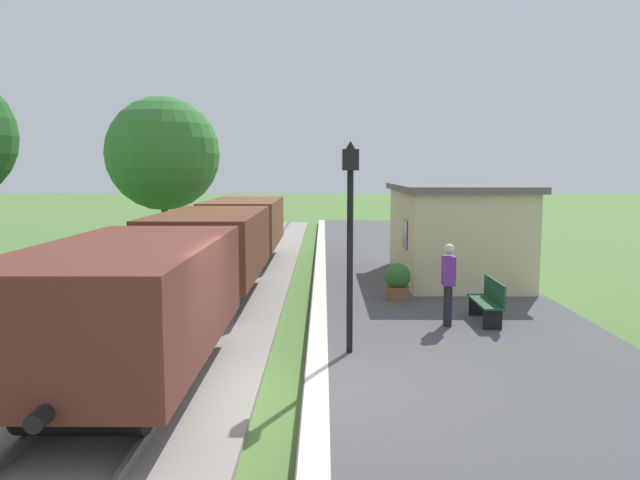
{
  "coord_description": "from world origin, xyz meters",
  "views": [
    {
      "loc": [
        0.5,
        -8.7,
        3.46
      ],
      "look_at": [
        0.41,
        7.74,
        1.55
      ],
      "focal_mm": 33.89,
      "sensor_mm": 36.0,
      "label": 1
    }
  ],
  "objects_px": {
    "freight_train": "(211,250)",
    "tree_field_left": "(163,154)",
    "bench_near_hut": "(488,300)",
    "station_hut": "(454,231)",
    "person_waiting": "(448,281)",
    "lamp_post_near": "(350,208)",
    "potted_planter": "(398,281)"
  },
  "relations": [
    {
      "from": "station_hut",
      "to": "bench_near_hut",
      "type": "xyz_separation_m",
      "value": [
        -0.41,
        -5.36,
        -0.93
      ]
    },
    {
      "from": "person_waiting",
      "to": "freight_train",
      "type": "bearing_deg",
      "value": -27.91
    },
    {
      "from": "bench_near_hut",
      "to": "tree_field_left",
      "type": "distance_m",
      "value": 16.75
    },
    {
      "from": "person_waiting",
      "to": "lamp_post_near",
      "type": "height_order",
      "value": "lamp_post_near"
    },
    {
      "from": "potted_planter",
      "to": "lamp_post_near",
      "type": "bearing_deg",
      "value": -107.66
    },
    {
      "from": "freight_train",
      "to": "tree_field_left",
      "type": "xyz_separation_m",
      "value": [
        -3.8,
        9.93,
        2.74
      ]
    },
    {
      "from": "freight_train",
      "to": "lamp_post_near",
      "type": "bearing_deg",
      "value": -56.32
    },
    {
      "from": "bench_near_hut",
      "to": "lamp_post_near",
      "type": "height_order",
      "value": "lamp_post_near"
    },
    {
      "from": "bench_near_hut",
      "to": "person_waiting",
      "type": "distance_m",
      "value": 1.07
    },
    {
      "from": "lamp_post_near",
      "to": "freight_train",
      "type": "bearing_deg",
      "value": 123.68
    },
    {
      "from": "potted_planter",
      "to": "freight_train",
      "type": "bearing_deg",
      "value": 171.61
    },
    {
      "from": "station_hut",
      "to": "lamp_post_near",
      "type": "height_order",
      "value": "lamp_post_near"
    },
    {
      "from": "potted_planter",
      "to": "tree_field_left",
      "type": "relative_size",
      "value": 0.14
    },
    {
      "from": "person_waiting",
      "to": "lamp_post_near",
      "type": "xyz_separation_m",
      "value": [
        -2.11,
        -1.84,
        1.62
      ]
    },
    {
      "from": "person_waiting",
      "to": "potted_planter",
      "type": "height_order",
      "value": "person_waiting"
    },
    {
      "from": "tree_field_left",
      "to": "person_waiting",
      "type": "bearing_deg",
      "value": -54.78
    },
    {
      "from": "freight_train",
      "to": "potted_planter",
      "type": "relative_size",
      "value": 21.18
    },
    {
      "from": "potted_planter",
      "to": "tree_field_left",
      "type": "bearing_deg",
      "value": 128.79
    },
    {
      "from": "potted_planter",
      "to": "person_waiting",
      "type": "bearing_deg",
      "value": -73.79
    },
    {
      "from": "station_hut",
      "to": "person_waiting",
      "type": "height_order",
      "value": "station_hut"
    },
    {
      "from": "freight_train",
      "to": "person_waiting",
      "type": "relative_size",
      "value": 11.35
    },
    {
      "from": "bench_near_hut",
      "to": "lamp_post_near",
      "type": "relative_size",
      "value": 0.41
    },
    {
      "from": "station_hut",
      "to": "person_waiting",
      "type": "xyz_separation_m",
      "value": [
        -1.33,
        -5.65,
        -0.47
      ]
    },
    {
      "from": "person_waiting",
      "to": "lamp_post_near",
      "type": "distance_m",
      "value": 3.24
    },
    {
      "from": "lamp_post_near",
      "to": "tree_field_left",
      "type": "bearing_deg",
      "value": 115.56
    },
    {
      "from": "person_waiting",
      "to": "tree_field_left",
      "type": "distance_m",
      "value": 16.35
    },
    {
      "from": "bench_near_hut",
      "to": "potted_planter",
      "type": "xyz_separation_m",
      "value": [
        -1.65,
        2.21,
        0.0
      ]
    },
    {
      "from": "freight_train",
      "to": "potted_planter",
      "type": "height_order",
      "value": "freight_train"
    },
    {
      "from": "person_waiting",
      "to": "station_hut",
      "type": "bearing_deg",
      "value": -100.79
    },
    {
      "from": "station_hut",
      "to": "tree_field_left",
      "type": "relative_size",
      "value": 0.89
    },
    {
      "from": "station_hut",
      "to": "person_waiting",
      "type": "bearing_deg",
      "value": -103.21
    },
    {
      "from": "person_waiting",
      "to": "tree_field_left",
      "type": "relative_size",
      "value": 0.26
    }
  ]
}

